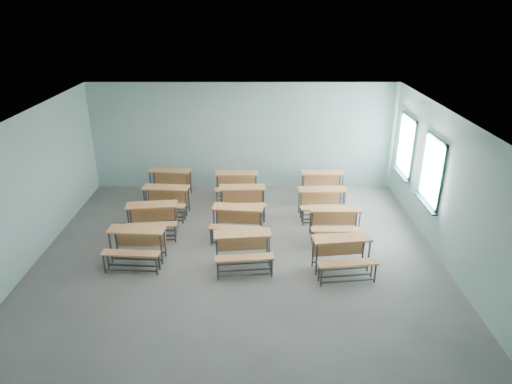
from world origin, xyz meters
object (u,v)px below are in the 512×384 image
(desk_unit_r0c1, at_px, (243,246))
(desk_unit_r1c1, at_px, (237,218))
(desk_unit_r2c1, at_px, (242,197))
(desk_unit_r3c2, at_px, (323,181))
(desk_unit_r2c0, at_px, (165,197))
(desk_unit_r1c0, at_px, (152,215))
(desk_unit_r1c2, at_px, (335,220))
(desk_unit_r2c2, at_px, (322,199))
(desk_unit_r3c0, at_px, (169,179))
(desk_unit_r0c2, at_px, (343,251))
(desk_unit_r0c0, at_px, (136,241))
(desk_unit_r3c1, at_px, (237,182))

(desk_unit_r0c1, bearing_deg, desk_unit_r1c1, 91.31)
(desk_unit_r2c1, height_order, desk_unit_r3c2, same)
(desk_unit_r2c0, height_order, desk_unit_r3c2, same)
(desk_unit_r1c1, distance_m, desk_unit_r2c1, 1.26)
(desk_unit_r1c0, distance_m, desk_unit_r2c1, 2.44)
(desk_unit_r1c1, xyz_separation_m, desk_unit_r2c1, (0.09, 1.26, 0.00))
(desk_unit_r0c1, relative_size, desk_unit_r1c2, 1.05)
(desk_unit_r1c1, bearing_deg, desk_unit_r2c2, 33.30)
(desk_unit_r2c0, height_order, desk_unit_r3c0, same)
(desk_unit_r1c1, relative_size, desk_unit_r1c2, 1.05)
(desk_unit_r3c0, relative_size, desk_unit_r3c2, 1.06)
(desk_unit_r1c0, xyz_separation_m, desk_unit_r2c0, (0.12, 1.11, 0.00))
(desk_unit_r1c2, height_order, desk_unit_r2c0, same)
(desk_unit_r0c2, distance_m, desk_unit_r2c2, 2.66)
(desk_unit_r2c1, bearing_deg, desk_unit_r1c0, -154.66)
(desk_unit_r0c1, distance_m, desk_unit_r2c1, 2.59)
(desk_unit_r0c1, xyz_separation_m, desk_unit_r1c2, (2.18, 1.24, 0.00))
(desk_unit_r1c2, bearing_deg, desk_unit_r0c0, -165.68)
(desk_unit_r0c1, distance_m, desk_unit_r1c0, 2.70)
(desk_unit_r1c0, bearing_deg, desk_unit_r2c1, 20.58)
(desk_unit_r0c1, xyz_separation_m, desk_unit_r0c2, (2.09, -0.21, 0.00))
(desk_unit_r1c0, relative_size, desk_unit_r2c1, 1.05)
(desk_unit_r3c0, bearing_deg, desk_unit_r2c1, -23.03)
(desk_unit_r2c2, distance_m, desk_unit_r3c2, 1.28)
(desk_unit_r3c1, xyz_separation_m, desk_unit_r3c2, (2.50, 0.04, 0.00))
(desk_unit_r0c0, xyz_separation_m, desk_unit_r3c0, (0.07, 3.70, 0.00))
(desk_unit_r1c2, bearing_deg, desk_unit_r3c2, 90.20)
(desk_unit_r1c1, xyz_separation_m, desk_unit_r3c2, (2.39, 2.39, 0.00))
(desk_unit_r2c0, bearing_deg, desk_unit_r2c2, 3.06)
(desk_unit_r0c0, xyz_separation_m, desk_unit_r0c1, (2.34, -0.18, 0.00))
(desk_unit_r1c2, relative_size, desk_unit_r2c0, 0.96)
(desk_unit_r0c2, distance_m, desk_unit_r1c1, 2.74)
(desk_unit_r1c0, relative_size, desk_unit_r2c0, 1.02)
(desk_unit_r1c1, xyz_separation_m, desk_unit_r2c2, (2.19, 1.12, 0.00))
(desk_unit_r0c1, bearing_deg, desk_unit_r1c2, 23.65)
(desk_unit_r0c1, distance_m, desk_unit_r1c1, 1.34)
(desk_unit_r0c0, height_order, desk_unit_r3c2, same)
(desk_unit_r0c1, height_order, desk_unit_r0c2, same)
(desk_unit_r3c0, bearing_deg, desk_unit_r0c2, -35.60)
(desk_unit_r2c2, bearing_deg, desk_unit_r0c0, -155.41)
(desk_unit_r0c1, bearing_deg, desk_unit_r2c2, 44.48)
(desk_unit_r3c2, bearing_deg, desk_unit_r1c0, -155.16)
(desk_unit_r3c0, bearing_deg, desk_unit_r1c2, -23.09)
(desk_unit_r0c2, bearing_deg, desk_unit_r0c1, 167.21)
(desk_unit_r1c0, xyz_separation_m, desk_unit_r3c2, (4.47, 2.24, 0.00))
(desk_unit_r0c0, height_order, desk_unit_r0c2, same)
(desk_unit_r0c0, bearing_deg, desk_unit_r0c2, -1.12)
(desk_unit_r2c0, xyz_separation_m, desk_unit_r3c2, (4.35, 1.13, 0.00))
(desk_unit_r0c2, relative_size, desk_unit_r2c1, 1.05)
(desk_unit_r2c0, bearing_deg, desk_unit_r0c2, -28.59)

